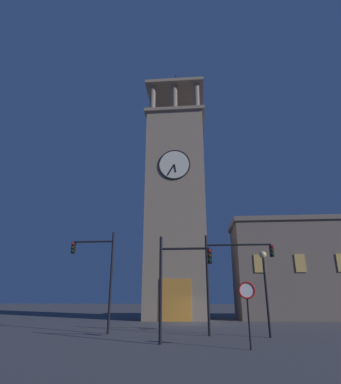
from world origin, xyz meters
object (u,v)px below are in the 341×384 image
clocktower (176,206)px  traffic_signal_far (177,273)px  traffic_signal_near (99,267)px  adjacent_wing_building (329,268)px  street_lamp (265,275)px  traffic_signal_mid (229,268)px  no_horn_sign (247,296)px

clocktower → traffic_signal_far: 20.83m
traffic_signal_near → adjacent_wing_building: bearing=-143.5°
traffic_signal_near → street_lamp: traffic_signal_near is taller
traffic_signal_far → traffic_signal_mid: bearing=-128.2°
adjacent_wing_building → traffic_signal_mid: (12.57, 16.29, -1.31)m
street_lamp → traffic_signal_near: bearing=-6.2°
no_horn_sign → clocktower: bearing=-77.3°
traffic_signal_far → no_horn_sign: 3.75m
clocktower → traffic_signal_near: size_ratio=4.78×
clocktower → street_lamp: (-6.36, 15.40, -9.00)m
street_lamp → traffic_signal_mid: bearing=-14.3°
clocktower → traffic_signal_mid: 17.63m
traffic_signal_near → street_lamp: (-10.71, 1.16, -0.70)m
traffic_signal_near → street_lamp: bearing=173.8°
traffic_signal_mid → street_lamp: size_ratio=1.23×
adjacent_wing_building → no_horn_sign: adjacent_wing_building is taller
adjacent_wing_building → traffic_signal_mid: size_ratio=3.45×
clocktower → no_horn_sign: size_ratio=10.80×
clocktower → traffic_signal_far: clocktower is taller
traffic_signal_far → street_lamp: (-5.12, -3.32, 0.07)m
traffic_signal_near → traffic_signal_far: size_ratio=1.23×
traffic_signal_mid → no_horn_sign: 5.55m
clocktower → adjacent_wing_building: 18.34m
clocktower → street_lamp: 18.94m
adjacent_wing_building → traffic_signal_near: size_ratio=3.21×
clocktower → street_lamp: size_ratio=6.32×
traffic_signal_mid → traffic_signal_far: size_ratio=1.14×
traffic_signal_near → street_lamp: size_ratio=1.32×
no_horn_sign → adjacent_wing_building: bearing=-119.7°
clocktower → traffic_signal_near: bearing=73.0°
traffic_signal_mid → no_horn_sign: traffic_signal_mid is taller
traffic_signal_near → traffic_signal_mid: size_ratio=1.08×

